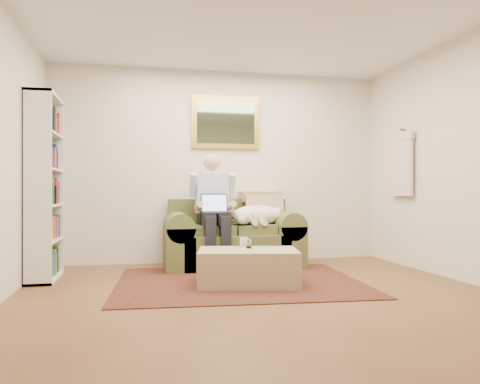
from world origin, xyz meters
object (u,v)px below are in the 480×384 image
object	(u,v)px
coffee_mug	(244,242)
bookshelf	(45,187)
ottoman	(248,267)
laptop	(215,208)
sleeping_dog	(257,215)
sofa	(232,243)
seated_man	(214,211)

from	to	relation	value
coffee_mug	bookshelf	size ratio (longest dim) A/B	0.05
ottoman	laptop	bearing A→B (deg)	100.23
sleeping_dog	coffee_mug	bearing A→B (deg)	-112.91
sofa	laptop	world-z (taller)	laptop
seated_man	laptop	xyz separation A→B (m)	(0.00, -0.07, 0.03)
sofa	coffee_mug	world-z (taller)	sofa
sleeping_dog	bookshelf	size ratio (longest dim) A/B	0.35
sofa	coffee_mug	distance (m)	0.99
seated_man	bookshelf	xyz separation A→B (m)	(-1.91, -0.28, 0.28)
ottoman	bookshelf	bearing A→B (deg)	159.44
seated_man	laptop	world-z (taller)	seated_man
laptop	sleeping_dog	size ratio (longest dim) A/B	0.47
sofa	bookshelf	distance (m)	2.32
ottoman	coffee_mug	size ratio (longest dim) A/B	10.01
laptop	sleeping_dog	bearing A→B (deg)	13.64
sofa	bookshelf	world-z (taller)	bookshelf
coffee_mug	bookshelf	distance (m)	2.24
laptop	seated_man	bearing A→B (deg)	90.00
seated_man	ottoman	world-z (taller)	seated_man
bookshelf	sleeping_dog	bearing A→B (deg)	7.98
ottoman	coffee_mug	distance (m)	0.33
sofa	ottoman	xyz separation A→B (m)	(-0.08, -1.22, -0.11)
sofa	laptop	size ratio (longest dim) A/B	5.15
sofa	sleeping_dog	bearing A→B (deg)	-15.74
sleeping_dog	ottoman	bearing A→B (deg)	-108.78
ottoman	coffee_mug	bearing A→B (deg)	88.17
sleeping_dog	bookshelf	bearing A→B (deg)	-172.02
seated_man	laptop	size ratio (longest dim) A/B	4.33
coffee_mug	laptop	bearing A→B (deg)	103.92
seated_man	sleeping_dog	bearing A→B (deg)	7.13
sofa	ottoman	bearing A→B (deg)	-93.64
sofa	seated_man	bearing A→B (deg)	-148.55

